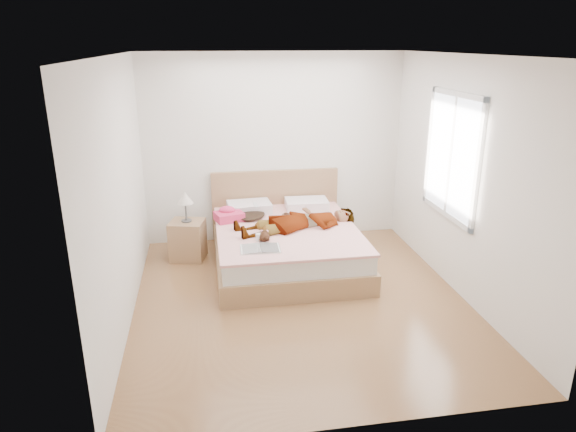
# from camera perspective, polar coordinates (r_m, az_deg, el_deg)

# --- Properties ---
(ground) EXTENTS (4.00, 4.00, 0.00)m
(ground) POSITION_cam_1_polar(r_m,az_deg,el_deg) (5.77, 1.41, -9.32)
(ground) COLOR #4E2B18
(ground) RESTS_ON ground
(woman) EXTENTS (1.71, 0.97, 0.22)m
(woman) POSITION_cam_1_polar(r_m,az_deg,el_deg) (6.43, 1.20, -0.20)
(woman) COLOR white
(woman) RESTS_ON bed
(hair) EXTENTS (0.51, 0.57, 0.07)m
(hair) POSITION_cam_1_polar(r_m,az_deg,el_deg) (6.80, -4.23, 0.16)
(hair) COLOR black
(hair) RESTS_ON bed
(phone) EXTENTS (0.07, 0.10, 0.05)m
(phone) POSITION_cam_1_polar(r_m,az_deg,el_deg) (6.72, -3.62, 1.23)
(phone) COLOR silver
(phone) RESTS_ON bed
(room_shell) EXTENTS (4.00, 4.00, 4.00)m
(room_shell) POSITION_cam_1_polar(r_m,az_deg,el_deg) (6.08, 17.73, 6.38)
(room_shell) COLOR white
(room_shell) RESTS_ON ground
(bed) EXTENTS (1.80, 2.08, 1.00)m
(bed) POSITION_cam_1_polar(r_m,az_deg,el_deg) (6.57, -0.27, -2.98)
(bed) COLOR olive
(bed) RESTS_ON ground
(towel) EXTENTS (0.41, 0.36, 0.18)m
(towel) POSITION_cam_1_polar(r_m,az_deg,el_deg) (6.70, -6.62, 0.13)
(towel) COLOR #F24178
(towel) RESTS_ON bed
(magazine) EXTENTS (0.46, 0.31, 0.03)m
(magazine) POSITION_cam_1_polar(r_m,az_deg,el_deg) (5.77, -3.11, -3.63)
(magazine) COLOR white
(magazine) RESTS_ON bed
(coffee_mug) EXTENTS (0.11, 0.09, 0.09)m
(coffee_mug) POSITION_cam_1_polar(r_m,az_deg,el_deg) (6.00, -3.22, -2.36)
(coffee_mug) COLOR white
(coffee_mug) RESTS_ON bed
(plush_toy) EXTENTS (0.15, 0.21, 0.11)m
(plush_toy) POSITION_cam_1_polar(r_m,az_deg,el_deg) (5.99, -2.63, -2.22)
(plush_toy) COLOR black
(plush_toy) RESTS_ON bed
(nightstand) EXTENTS (0.50, 0.47, 0.91)m
(nightstand) POSITION_cam_1_polar(r_m,az_deg,el_deg) (6.81, -11.09, -2.31)
(nightstand) COLOR olive
(nightstand) RESTS_ON ground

